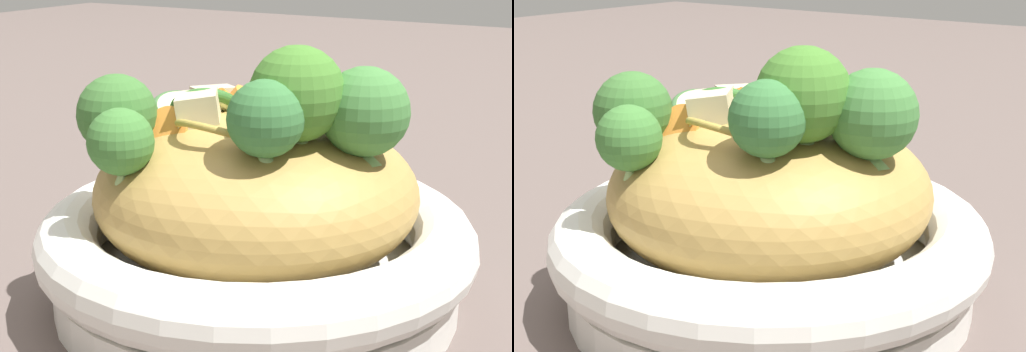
# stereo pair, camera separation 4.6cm
# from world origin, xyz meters

# --- Properties ---
(ground_plane) EXTENTS (3.00, 3.00, 0.00)m
(ground_plane) POSITION_xyz_m (0.00, 0.00, 0.00)
(ground_plane) COLOR #5C4F4A
(serving_bowl) EXTENTS (0.26, 0.26, 0.06)m
(serving_bowl) POSITION_xyz_m (0.00, 0.00, 0.03)
(serving_bowl) COLOR white
(serving_bowl) RESTS_ON ground_plane
(noodle_heap) EXTENTS (0.19, 0.19, 0.10)m
(noodle_heap) POSITION_xyz_m (-0.00, 0.00, 0.07)
(noodle_heap) COLOR #AF8B47
(noodle_heap) RESTS_ON serving_bowl
(broccoli_florets) EXTENTS (0.20, 0.12, 0.08)m
(broccoli_florets) POSITION_xyz_m (-0.02, 0.03, 0.12)
(broccoli_florets) COLOR #A0C176
(broccoli_florets) RESTS_ON serving_bowl
(carrot_coins) EXTENTS (0.08, 0.11, 0.03)m
(carrot_coins) POSITION_xyz_m (0.02, -0.01, 0.11)
(carrot_coins) COLOR orange
(carrot_coins) RESTS_ON serving_bowl
(zucchini_slices) EXTENTS (0.13, 0.07, 0.04)m
(zucchini_slices) POSITION_xyz_m (0.02, -0.00, 0.12)
(zucchini_slices) COLOR beige
(zucchini_slices) RESTS_ON serving_bowl
(chicken_chunks) EXTENTS (0.10, 0.11, 0.04)m
(chicken_chunks) POSITION_xyz_m (0.02, -0.03, 0.11)
(chicken_chunks) COLOR beige
(chicken_chunks) RESTS_ON serving_bowl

